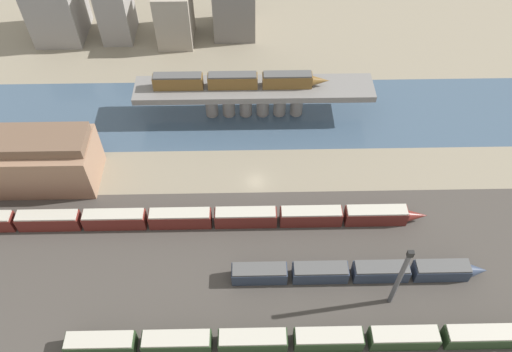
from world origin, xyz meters
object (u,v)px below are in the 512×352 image
(train_yard_mid, at_px, (358,272))
(warehouse_building, at_px, (31,160))
(train_on_bridge, at_px, (238,81))
(signal_tower, at_px, (400,278))
(train_yard_near, at_px, (338,339))
(train_yard_far, at_px, (154,219))

(train_yard_mid, xyz_separation_m, warehouse_building, (-64.82, 24.93, 4.41))
(train_on_bridge, relative_size, signal_tower, 2.41)
(train_on_bridge, height_order, signal_tower, signal_tower)
(train_on_bridge, relative_size, train_yard_mid, 0.85)
(train_on_bridge, xyz_separation_m, train_yard_mid, (21.83, -44.67, -8.44))
(train_yard_near, xyz_separation_m, train_yard_mid, (5.29, 12.52, 0.01))
(warehouse_building, bearing_deg, train_yard_mid, -21.04)
(train_yard_near, relative_size, train_yard_mid, 1.94)
(train_on_bridge, distance_m, train_yard_mid, 50.43)
(train_yard_mid, relative_size, train_yard_far, 0.44)
(warehouse_building, height_order, signal_tower, signal_tower)
(train_yard_near, distance_m, train_yard_mid, 13.59)
(train_yard_near, bearing_deg, train_yard_mid, 67.08)
(train_on_bridge, xyz_separation_m, warehouse_building, (-42.99, -19.73, -4.03))
(warehouse_building, xyz_separation_m, signal_tower, (69.99, -29.90, 2.20))
(train_on_bridge, xyz_separation_m, signal_tower, (27.00, -49.63, -1.83))
(train_yard_mid, bearing_deg, train_yard_far, 162.12)
(train_on_bridge, height_order, train_yard_mid, train_on_bridge)
(train_yard_near, distance_m, warehouse_building, 70.46)
(train_yard_near, xyz_separation_m, train_yard_far, (-33.30, 24.97, 0.20))
(train_on_bridge, distance_m, train_yard_far, 37.24)
(signal_tower, bearing_deg, train_on_bridge, 118.54)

